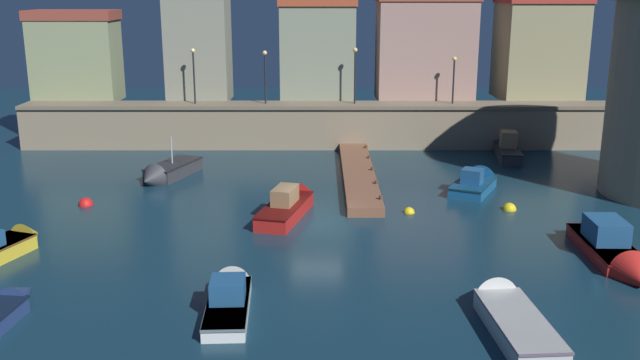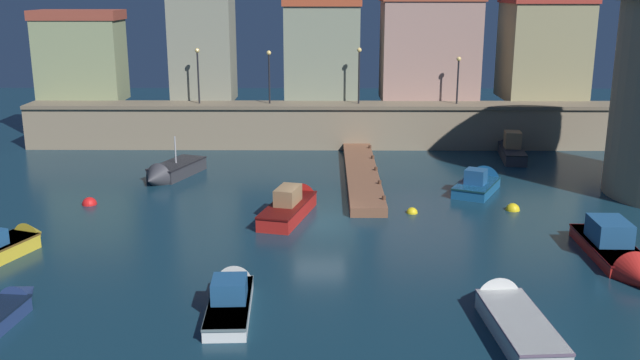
# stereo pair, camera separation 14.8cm
# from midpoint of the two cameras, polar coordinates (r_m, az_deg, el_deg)

# --- Properties ---
(ground_plane) EXTENTS (96.42, 96.42, 0.00)m
(ground_plane) POSITION_cam_midpoint_polar(r_m,az_deg,el_deg) (34.86, -0.13, -3.44)
(ground_plane) COLOR #112D3D
(quay_wall) EXTENTS (41.85, 2.75, 3.13)m
(quay_wall) POSITION_cam_midpoint_polar(r_m,az_deg,el_deg) (51.24, -0.01, 4.40)
(quay_wall) COLOR gray
(quay_wall) RESTS_ON ground
(old_town_backdrop) EXTENTS (40.52, 6.10, 9.12)m
(old_town_backdrop) POSITION_cam_midpoint_polar(r_m,az_deg,el_deg) (54.18, 2.30, 10.57)
(old_town_backdrop) COLOR gray
(old_town_backdrop) RESTS_ON ground
(pier_dock) EXTENTS (1.88, 15.26, 0.70)m
(pier_dock) POSITION_cam_midpoint_polar(r_m,az_deg,el_deg) (42.94, 3.22, 0.46)
(pier_dock) COLOR brown
(pier_dock) RESTS_ON ground
(quay_lamp_0) EXTENTS (0.32, 0.32, 3.86)m
(quay_lamp_0) POSITION_cam_midpoint_polar(r_m,az_deg,el_deg) (51.42, -9.87, 8.81)
(quay_lamp_0) COLOR black
(quay_lamp_0) RESTS_ON quay_wall
(quay_lamp_1) EXTENTS (0.32, 0.32, 3.71)m
(quay_lamp_1) POSITION_cam_midpoint_polar(r_m,az_deg,el_deg) (50.80, -4.24, 8.82)
(quay_lamp_1) COLOR black
(quay_lamp_1) RESTS_ON quay_wall
(quay_lamp_2) EXTENTS (0.32, 0.32, 3.91)m
(quay_lamp_2) POSITION_cam_midpoint_polar(r_m,az_deg,el_deg) (50.70, 2.96, 8.95)
(quay_lamp_2) COLOR black
(quay_lamp_2) RESTS_ON quay_wall
(quay_lamp_3) EXTENTS (0.32, 0.32, 3.29)m
(quay_lamp_3) POSITION_cam_midpoint_polar(r_m,az_deg,el_deg) (51.53, 10.77, 8.42)
(quay_lamp_3) COLOR black
(quay_lamp_3) RESTS_ON quay_wall
(moored_boat_0) EXTENTS (3.38, 5.49, 2.85)m
(moored_boat_0) POSITION_cam_midpoint_polar(r_m,az_deg,el_deg) (43.70, -12.02, 0.64)
(moored_boat_0) COLOR #333338
(moored_boat_0) RESTS_ON ground
(moored_boat_1) EXTENTS (3.68, 5.00, 1.97)m
(moored_boat_1) POSITION_cam_midpoint_polar(r_m,az_deg,el_deg) (41.55, 12.49, -0.19)
(moored_boat_1) COLOR #195689
(moored_boat_1) RESTS_ON ground
(moored_boat_2) EXTENTS (1.66, 5.68, 1.69)m
(moored_boat_2) POSITION_cam_midpoint_polar(r_m,az_deg,el_deg) (26.43, -7.12, -8.93)
(moored_boat_2) COLOR white
(moored_boat_2) RESTS_ON ground
(moored_boat_3) EXTENTS (1.96, 6.60, 2.10)m
(moored_boat_3) POSITION_cam_midpoint_polar(r_m,az_deg,el_deg) (32.19, 22.59, -5.41)
(moored_boat_3) COLOR red
(moored_boat_3) RESTS_ON ground
(moored_boat_4) EXTENTS (3.10, 6.59, 1.95)m
(moored_boat_4) POSITION_cam_midpoint_polar(r_m,az_deg,el_deg) (36.32, -2.28, -1.86)
(moored_boat_4) COLOR red
(moored_boat_4) RESTS_ON ground
(moored_boat_6) EXTENTS (2.88, 4.61, 1.71)m
(moored_boat_6) POSITION_cam_midpoint_polar(r_m,az_deg,el_deg) (33.55, -23.69, -4.74)
(moored_boat_6) COLOR gold
(moored_boat_6) RESTS_ON ground
(moored_boat_7) EXTENTS (2.04, 6.14, 1.57)m
(moored_boat_7) POSITION_cam_midpoint_polar(r_m,az_deg,el_deg) (25.56, 14.81, -10.21)
(moored_boat_7) COLOR silver
(moored_boat_7) RESTS_ON ground
(moored_boat_8) EXTENTS (1.97, 5.80, 2.10)m
(moored_boat_8) POSITION_cam_midpoint_polar(r_m,az_deg,el_deg) (50.01, 14.78, 2.43)
(moored_boat_8) COLOR #333338
(moored_boat_8) RESTS_ON ground
(mooring_buoy_0) EXTENTS (0.73, 0.73, 0.73)m
(mooring_buoy_0) POSITION_cam_midpoint_polar(r_m,az_deg,el_deg) (38.17, 14.95, -2.31)
(mooring_buoy_0) COLOR yellow
(mooring_buoy_0) RESTS_ON ground
(mooring_buoy_1) EXTENTS (0.78, 0.78, 0.78)m
(mooring_buoy_1) POSITION_cam_midpoint_polar(r_m,az_deg,el_deg) (39.69, -18.01, -1.88)
(mooring_buoy_1) COLOR red
(mooring_buoy_1) RESTS_ON ground
(mooring_buoy_2) EXTENTS (0.58, 0.58, 0.58)m
(mooring_buoy_2) POSITION_cam_midpoint_polar(r_m,az_deg,el_deg) (36.70, 7.21, -2.61)
(mooring_buoy_2) COLOR yellow
(mooring_buoy_2) RESTS_ON ground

